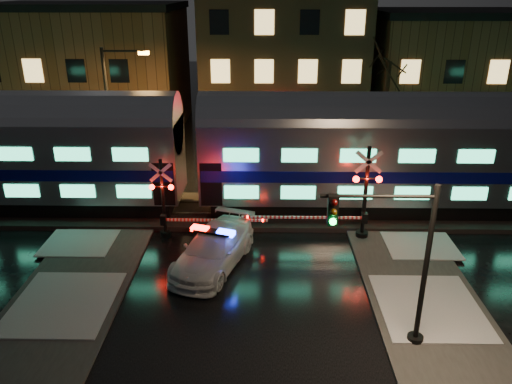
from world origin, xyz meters
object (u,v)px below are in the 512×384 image
at_px(crossing_signal_left, 171,207).
at_px(traffic_light, 398,265).
at_px(police_car, 213,249).
at_px(streetlight, 113,108).
at_px(crossing_signal_right, 357,203).

height_order(crossing_signal_left, traffic_light, traffic_light).
xyz_separation_m(police_car, traffic_light, (6.04, -4.74, 2.15)).
relative_size(police_car, crossing_signal_left, 1.06).
height_order(police_car, traffic_light, traffic_light).
bearing_deg(police_car, traffic_light, -19.79).
bearing_deg(streetlight, traffic_light, -48.34).
relative_size(police_car, crossing_signal_right, 0.91).
bearing_deg(traffic_light, crossing_signal_left, 153.45).
bearing_deg(streetlight, crossing_signal_left, -58.01).
distance_m(police_car, traffic_light, 7.98).
distance_m(police_car, streetlight, 11.63).
bearing_deg(streetlight, police_car, -55.45).
relative_size(police_car, traffic_light, 1.02).
height_order(traffic_light, streetlight, streetlight).
bearing_deg(traffic_light, streetlight, 146.40).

